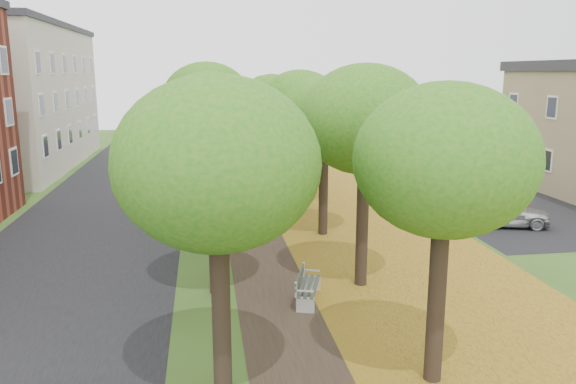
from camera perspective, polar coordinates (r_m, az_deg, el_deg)
name	(u,v)px	position (r m, az deg, el deg)	size (l,w,h in m)	color
street_asphalt	(96,225)	(27.51, -18.93, -3.19)	(8.00, 70.00, 0.01)	black
footpath	(257,219)	(27.16, -3.16, -2.73)	(3.20, 70.00, 0.01)	black
leaf_verge	(357,215)	(28.06, 7.06, -2.32)	(7.50, 70.00, 0.01)	olive
parking_lot	(506,204)	(32.25, 21.27, -1.17)	(9.00, 16.00, 0.01)	black
tree_row_west	(208,110)	(26.20, -8.14, 8.27)	(4.28, 34.28, 7.11)	black
tree_row_east	(311,109)	(26.68, 2.33, 8.45)	(4.28, 34.28, 7.11)	black
building_cream	(0,96)	(46.50, -27.20, 8.65)	(10.30, 20.30, 10.40)	beige
bench	(307,286)	(17.55, 1.92, -9.55)	(1.11, 2.01, 0.91)	#232C26
car_silver	(502,211)	(27.51, 20.94, -1.85)	(1.65, 4.10, 1.40)	#A7A7AC
car_red	(487,205)	(28.76, 19.53, -1.28)	(1.35, 3.87, 1.28)	maroon
car_grey	(474,198)	(29.91, 18.33, -0.59)	(1.94, 4.78, 1.39)	#2F2E33
car_white	(446,186)	(32.79, 15.77, 0.63)	(2.27, 4.92, 1.37)	white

